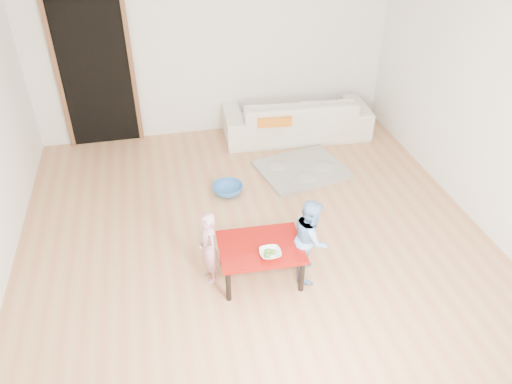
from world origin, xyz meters
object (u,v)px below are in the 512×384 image
object	(u,v)px
red_table	(260,261)
basin	(228,189)
child_blue	(311,239)
sofa	(296,116)
child_pink	(208,248)
bowl	(270,253)

from	to	relation	value
red_table	basin	bearing A→B (deg)	92.60
child_blue	basin	world-z (taller)	child_blue
red_table	basin	world-z (taller)	red_table
sofa	child_pink	xyz separation A→B (m)	(-1.66, -2.69, 0.08)
bowl	child_pink	bearing A→B (deg)	156.20
child_pink	basin	size ratio (longest dim) A/B	2.03
sofa	child_pink	size ratio (longest dim) A/B	2.72
bowl	child_pink	size ratio (longest dim) A/B	0.26
red_table	child_blue	bearing A→B (deg)	-5.16
child_pink	child_blue	xyz separation A→B (m)	(0.97, -0.13, 0.05)
sofa	bowl	world-z (taller)	sofa
sofa	basin	bearing A→B (deg)	49.41
red_table	child_pink	xyz separation A→B (m)	(-0.49, 0.09, 0.18)
bowl	child_pink	distance (m)	0.59
bowl	basin	bearing A→B (deg)	94.30
red_table	basin	distance (m)	1.50
child_pink	basin	xyz separation A→B (m)	(0.42, 1.41, -0.32)
red_table	child_pink	size ratio (longest dim) A/B	1.04
bowl	child_blue	distance (m)	0.44
child_pink	basin	world-z (taller)	child_pink
child_pink	child_blue	size ratio (longest dim) A/B	0.88
sofa	red_table	distance (m)	3.01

